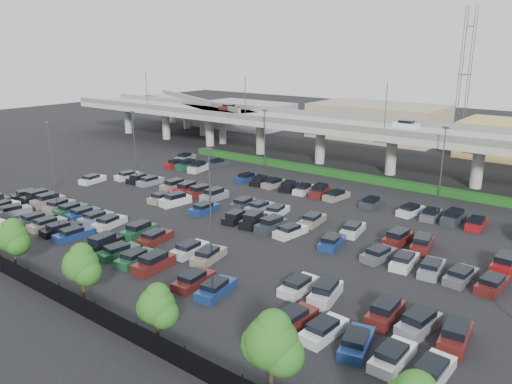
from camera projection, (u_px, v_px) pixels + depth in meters
ground at (253, 217)px, 64.54m from camera, size 280.00×280.00×0.00m
overpass at (365, 131)px, 87.02m from camera, size 150.00×13.00×15.80m
on_ramp at (195, 105)px, 125.85m from camera, size 50.93×30.13×8.80m
hedge at (345, 175)px, 83.40m from camera, size 66.00×1.60×1.10m
fence at (53, 291)px, 43.03m from camera, size 70.00×0.10×2.00m
tree_row at (70, 260)px, 42.97m from camera, size 65.07×3.66×5.94m
parked_cars at (230, 219)px, 61.99m from camera, size 62.95×41.68×1.67m
light_poles at (238, 163)px, 66.72m from camera, size 66.90×48.38×10.30m
distant_buildings at (483, 134)px, 103.25m from camera, size 138.00×24.00×9.00m
comm_tower at (465, 72)px, 114.08m from camera, size 2.40×2.40×30.00m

